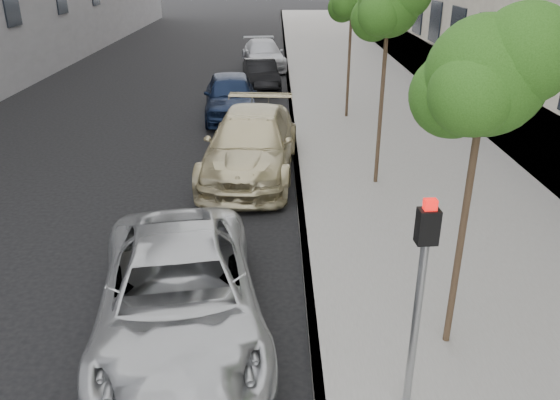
{
  "coord_description": "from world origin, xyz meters",
  "views": [
    {
      "loc": [
        0.6,
        -5.27,
        5.5
      ],
      "look_at": [
        0.66,
        3.74,
        1.5
      ],
      "focal_mm": 35.0,
      "sensor_mm": 36.0,
      "label": 1
    }
  ],
  "objects_px": {
    "suv": "(251,144)",
    "sedan_black": "(261,74)",
    "signal_pole": "(420,285)",
    "sedan_rear": "(263,55)",
    "minivan": "(179,294)",
    "tree_near": "(488,76)",
    "tree_mid": "(390,6)",
    "sedan_blue": "(231,96)"
  },
  "relations": [
    {
      "from": "sedan_black",
      "to": "sedan_rear",
      "type": "bearing_deg",
      "value": 81.66
    },
    {
      "from": "minivan",
      "to": "sedan_rear",
      "type": "height_order",
      "value": "minivan"
    },
    {
      "from": "tree_near",
      "to": "sedan_black",
      "type": "relative_size",
      "value": 1.26
    },
    {
      "from": "sedan_black",
      "to": "tree_near",
      "type": "bearing_deg",
      "value": -88.07
    },
    {
      "from": "tree_near",
      "to": "sedan_blue",
      "type": "xyz_separation_m",
      "value": [
        -4.34,
        13.42,
        -3.36
      ]
    },
    {
      "from": "tree_near",
      "to": "sedan_rear",
      "type": "relative_size",
      "value": 0.98
    },
    {
      "from": "signal_pole",
      "to": "sedan_black",
      "type": "xyz_separation_m",
      "value": [
        -2.39,
        19.69,
        -1.35
      ]
    },
    {
      "from": "tree_near",
      "to": "signal_pole",
      "type": "bearing_deg",
      "value": -125.11
    },
    {
      "from": "signal_pole",
      "to": "minivan",
      "type": "height_order",
      "value": "signal_pole"
    },
    {
      "from": "minivan",
      "to": "sedan_blue",
      "type": "xyz_separation_m",
      "value": [
        -0.2,
        13.05,
        0.07
      ]
    },
    {
      "from": "sedan_black",
      "to": "sedan_rear",
      "type": "xyz_separation_m",
      "value": [
        -0.0,
        5.08,
        0.09
      ]
    },
    {
      "from": "minivan",
      "to": "suv",
      "type": "bearing_deg",
      "value": 73.97
    },
    {
      "from": "signal_pole",
      "to": "minivan",
      "type": "distance_m",
      "value": 3.83
    },
    {
      "from": "sedan_rear",
      "to": "minivan",
      "type": "bearing_deg",
      "value": -99.64
    },
    {
      "from": "signal_pole",
      "to": "tree_mid",
      "type": "bearing_deg",
      "value": 78.85
    },
    {
      "from": "sedan_blue",
      "to": "sedan_rear",
      "type": "xyz_separation_m",
      "value": [
        1.01,
        10.03,
        -0.08
      ]
    },
    {
      "from": "suv",
      "to": "sedan_rear",
      "type": "relative_size",
      "value": 1.15
    },
    {
      "from": "minivan",
      "to": "suv",
      "type": "relative_size",
      "value": 0.92
    },
    {
      "from": "signal_pole",
      "to": "suv",
      "type": "relative_size",
      "value": 0.51
    },
    {
      "from": "tree_near",
      "to": "sedan_blue",
      "type": "bearing_deg",
      "value": 107.91
    },
    {
      "from": "suv",
      "to": "sedan_black",
      "type": "relative_size",
      "value": 1.49
    },
    {
      "from": "tree_mid",
      "to": "sedan_black",
      "type": "bearing_deg",
      "value": 105.67
    },
    {
      "from": "tree_mid",
      "to": "signal_pole",
      "type": "xyz_separation_m",
      "value": [
        -0.93,
        -7.83,
        -2.51
      ]
    },
    {
      "from": "sedan_blue",
      "to": "minivan",
      "type": "bearing_deg",
      "value": -94.62
    },
    {
      "from": "minivan",
      "to": "sedan_rear",
      "type": "relative_size",
      "value": 1.06
    },
    {
      "from": "signal_pole",
      "to": "sedan_rear",
      "type": "xyz_separation_m",
      "value": [
        -2.39,
        24.77,
        -1.26
      ]
    },
    {
      "from": "suv",
      "to": "tree_near",
      "type": "bearing_deg",
      "value": -61.85
    },
    {
      "from": "signal_pole",
      "to": "sedan_black",
      "type": "distance_m",
      "value": 19.88
    },
    {
      "from": "tree_near",
      "to": "sedan_blue",
      "type": "height_order",
      "value": "tree_near"
    },
    {
      "from": "minivan",
      "to": "sedan_black",
      "type": "bearing_deg",
      "value": 77.85
    },
    {
      "from": "tree_near",
      "to": "tree_mid",
      "type": "relative_size",
      "value": 0.94
    },
    {
      "from": "tree_mid",
      "to": "suv",
      "type": "distance_m",
      "value": 5.05
    },
    {
      "from": "sedan_black",
      "to": "minivan",
      "type": "bearing_deg",
      "value": -100.92
    },
    {
      "from": "tree_mid",
      "to": "sedan_blue",
      "type": "distance_m",
      "value": 8.96
    },
    {
      "from": "suv",
      "to": "sedan_blue",
      "type": "relative_size",
      "value": 1.21
    },
    {
      "from": "signal_pole",
      "to": "sedan_blue",
      "type": "distance_m",
      "value": 15.18
    },
    {
      "from": "minivan",
      "to": "sedan_black",
      "type": "xyz_separation_m",
      "value": [
        0.81,
        18.0,
        -0.1
      ]
    },
    {
      "from": "tree_mid",
      "to": "minivan",
      "type": "distance_m",
      "value": 8.3
    },
    {
      "from": "sedan_rear",
      "to": "suv",
      "type": "bearing_deg",
      "value": -97.63
    },
    {
      "from": "suv",
      "to": "sedan_black",
      "type": "distance_m",
      "value": 10.84
    },
    {
      "from": "signal_pole",
      "to": "sedan_rear",
      "type": "bearing_deg",
      "value": 91.17
    },
    {
      "from": "signal_pole",
      "to": "minivan",
      "type": "relative_size",
      "value": 0.55
    }
  ]
}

